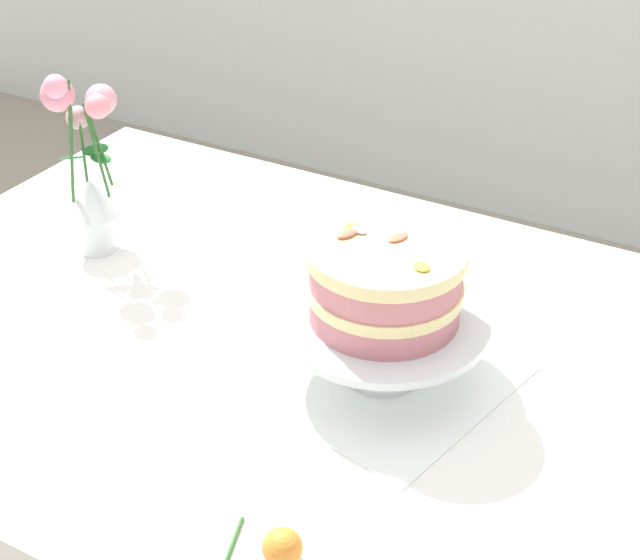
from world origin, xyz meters
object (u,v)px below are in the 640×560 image
at_px(dining_table, 273,391).
at_px(cake_stand, 384,327).
at_px(flower_vase, 88,173).
at_px(layer_cake, 385,281).
at_px(fallen_rose, 281,548).

xyz_separation_m(dining_table, cake_stand, (0.18, 0.01, 0.17)).
xyz_separation_m(dining_table, flower_vase, (-0.40, 0.09, 0.24)).
bearing_deg(cake_stand, flower_vase, 172.29).
distance_m(layer_cake, fallen_rose, 0.38).
relative_size(cake_stand, flower_vase, 0.89).
distance_m(dining_table, cake_stand, 0.25).
relative_size(dining_table, layer_cake, 6.58).
height_order(dining_table, cake_stand, cake_stand).
height_order(dining_table, layer_cake, layer_cake).
xyz_separation_m(dining_table, layer_cake, (0.18, 0.01, 0.25)).
height_order(dining_table, fallen_rose, fallen_rose).
bearing_deg(fallen_rose, dining_table, 123.18).
xyz_separation_m(cake_stand, fallen_rose, (0.05, -0.35, -0.06)).
bearing_deg(layer_cake, fallen_rose, -81.96).
bearing_deg(fallen_rose, cake_stand, 98.03).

